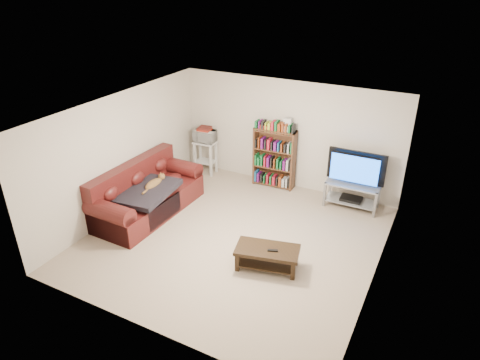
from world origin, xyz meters
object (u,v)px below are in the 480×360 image
Objects in this scene: coffee_table at (267,254)px; bookshelf at (274,157)px; tv_stand at (352,191)px; sofa at (146,196)px.

bookshelf is (-1.10, 2.80, 0.43)m from coffee_table.
coffee_table is at bearing -71.05° from bookshelf.
bookshelf reaches higher than coffee_table.
bookshelf is (-1.82, 0.18, 0.33)m from tv_stand.
bookshelf is (1.83, 2.27, 0.35)m from sofa.
coffee_table is (2.93, -0.54, -0.09)m from sofa.
sofa is at bearing -131.28° from bookshelf.
sofa reaches higher than coffee_table.
coffee_table is 3.04m from bookshelf.
coffee_table is at bearing -106.43° from tv_stand.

